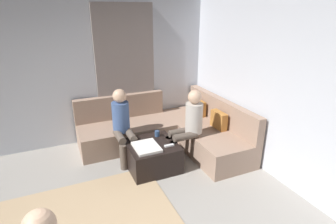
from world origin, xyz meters
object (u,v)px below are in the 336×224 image
object	(u,v)px
ottoman	(152,156)
sectional_couch	(170,131)
person_on_couch_back	(189,123)
coffee_mug	(157,134)
person_on_couch_side	(123,123)
game_remote	(169,145)

from	to	relation	value
ottoman	sectional_couch	bearing A→B (deg)	135.07
sectional_couch	person_on_couch_back	size ratio (longest dim) A/B	2.12
coffee_mug	person_on_couch_side	xyz separation A→B (m)	(-0.22, -0.51, 0.19)
sectional_couch	ottoman	world-z (taller)	sectional_couch
ottoman	person_on_couch_back	distance (m)	0.78
ottoman	person_on_couch_side	world-z (taller)	person_on_couch_side
coffee_mug	person_on_couch_back	world-z (taller)	person_on_couch_back
sectional_couch	game_remote	world-z (taller)	sectional_couch
sectional_couch	game_remote	distance (m)	0.87
coffee_mug	person_on_couch_side	bearing A→B (deg)	-113.67
coffee_mug	ottoman	bearing A→B (deg)	-39.29
coffee_mug	person_on_couch_side	world-z (taller)	person_on_couch_side
sectional_couch	person_on_couch_back	xyz separation A→B (m)	(0.59, 0.06, 0.38)
ottoman	person_on_couch_side	bearing A→B (deg)	-143.36
ottoman	game_remote	distance (m)	0.36
game_remote	person_on_couch_side	size ratio (longest dim) A/B	0.12
ottoman	person_on_couch_side	xyz separation A→B (m)	(-0.44, -0.33, 0.45)
coffee_mug	game_remote	size ratio (longest dim) A/B	0.63
person_on_couch_side	coffee_mug	bearing A→B (deg)	156.33
sectional_couch	coffee_mug	size ratio (longest dim) A/B	26.84
sectional_couch	coffee_mug	xyz separation A→B (m)	(0.37, -0.41, 0.19)
coffee_mug	person_on_couch_side	distance (m)	0.59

